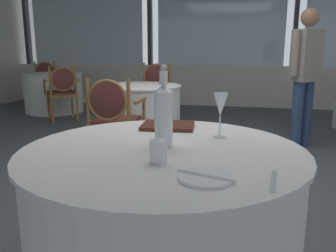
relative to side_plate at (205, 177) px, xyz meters
name	(u,v)px	position (x,y,z in m)	size (l,w,h in m)	color
ground_plane	(179,181)	(-0.42, 1.81, -0.75)	(15.39, 15.39, 0.00)	#4C5156
window_wall_far	(219,53)	(-0.42, 6.25, 0.35)	(9.47, 0.14, 2.75)	silver
foreground_table	(163,225)	(-0.22, 0.33, -0.38)	(1.24, 1.24, 0.74)	white
side_plate	(205,177)	(0.00, 0.00, 0.00)	(0.19, 0.19, 0.01)	white
butter_knife	(205,176)	(0.00, 0.00, 0.01)	(0.20, 0.02, 0.00)	silver
dinner_fork	(273,181)	(0.22, 0.02, 0.00)	(0.19, 0.02, 0.00)	silver
water_bottle	(164,114)	(-0.23, 0.37, 0.14)	(0.08, 0.08, 0.36)	white
wine_glass	(220,106)	(0.01, 0.56, 0.15)	(0.07, 0.07, 0.22)	white
water_tumbler	(158,151)	(-0.20, 0.14, 0.04)	(0.07, 0.07, 0.08)	white
menu_book	(168,126)	(-0.29, 0.73, 0.01)	(0.28, 0.23, 0.02)	#512319
background_table_0	(139,115)	(-1.15, 2.96, -0.38)	(1.06, 1.06, 0.74)	white
dining_chair_0_0	(113,116)	(-1.12, 2.01, -0.21)	(0.55, 0.48, 0.91)	olive
dining_chair_0_1	(155,91)	(-1.19, 3.92, -0.19)	(0.55, 0.48, 0.98)	olive
background_table_2	(54,93)	(-3.43, 4.82, -0.38)	(1.11, 1.11, 0.74)	white
dining_chair_2_0	(46,79)	(-4.04, 5.58, -0.19)	(0.66, 0.65, 0.93)	olive
dining_chair_2_1	(62,89)	(-2.81, 4.06, -0.21)	(0.66, 0.65, 0.92)	olive
diner_person_0	(305,70)	(0.82, 3.27, 0.18)	(0.40, 0.41, 1.63)	#334770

